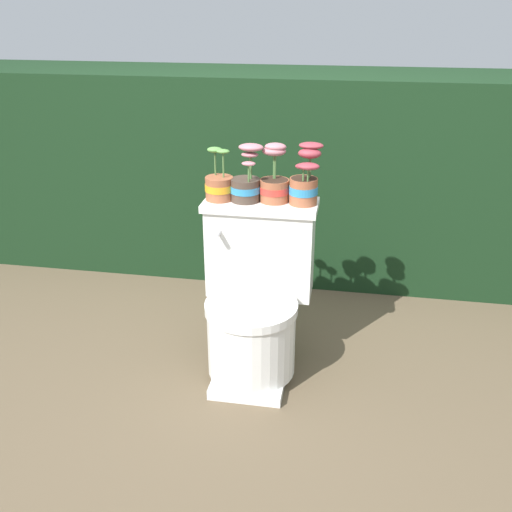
% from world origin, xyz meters
% --- Properties ---
extents(ground_plane, '(12.00, 12.00, 0.00)m').
position_xyz_m(ground_plane, '(0.00, 0.00, 0.00)').
color(ground_plane, brown).
extents(hedge_backdrop, '(4.15, 0.67, 1.11)m').
position_xyz_m(hedge_backdrop, '(0.00, 1.22, 0.55)').
color(hedge_backdrop, black).
rests_on(hedge_backdrop, ground).
extents(toilet, '(0.47, 0.51, 0.71)m').
position_xyz_m(toilet, '(0.01, 0.13, 0.32)').
color(toilet, white).
rests_on(toilet, ground).
extents(potted_plant_left, '(0.12, 0.12, 0.21)m').
position_xyz_m(potted_plant_left, '(-0.16, 0.26, 0.77)').
color(potted_plant_left, '#9E5638').
rests_on(potted_plant_left, toilet).
extents(potted_plant_midleft, '(0.13, 0.12, 0.23)m').
position_xyz_m(potted_plant_midleft, '(-0.05, 0.26, 0.78)').
color(potted_plant_midleft, '#47382D').
rests_on(potted_plant_midleft, toilet).
extents(potted_plant_middle, '(0.12, 0.12, 0.24)m').
position_xyz_m(potted_plant_middle, '(0.06, 0.28, 0.79)').
color(potted_plant_middle, '#9E5638').
rests_on(potted_plant_middle, toilet).
extents(potted_plant_midright, '(0.13, 0.13, 0.24)m').
position_xyz_m(potted_plant_midright, '(0.18, 0.26, 0.80)').
color(potted_plant_midright, '#9E5638').
rests_on(potted_plant_midright, toilet).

